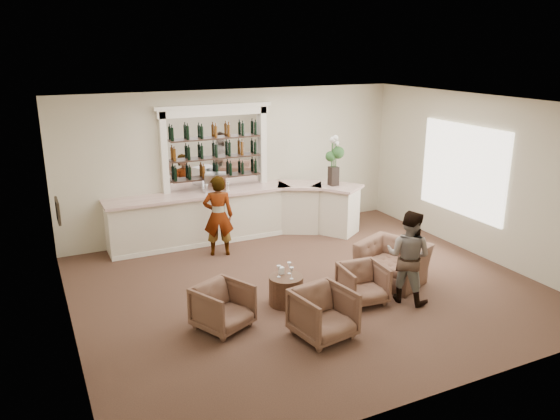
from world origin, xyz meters
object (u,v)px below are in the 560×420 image
(guest, at_px, (408,256))
(flower_vase, at_px, (334,158))
(armchair_right, at_px, (363,283))
(bar_counter, at_px, (238,214))
(cocktail_table, at_px, (286,290))
(armchair_far, at_px, (393,263))
(armchair_left, at_px, (223,307))
(espresso_machine, at_px, (216,182))
(sommelier, at_px, (218,216))
(armchair_center, at_px, (323,314))

(guest, height_order, flower_vase, flower_vase)
(armchair_right, xyz_separation_m, flower_vase, (1.39, 3.35, 1.45))
(bar_counter, xyz_separation_m, cocktail_table, (-0.47, -3.41, -0.32))
(cocktail_table, relative_size, flower_vase, 0.51)
(guest, xyz_separation_m, flower_vase, (0.69, 3.63, 0.98))
(bar_counter, distance_m, flower_vase, 2.52)
(cocktail_table, height_order, flower_vase, flower_vase)
(bar_counter, bearing_deg, flower_vase, -14.51)
(guest, distance_m, flower_vase, 3.82)
(armchair_far, bearing_deg, cocktail_table, -115.64)
(bar_counter, xyz_separation_m, armchair_right, (0.75, -3.90, -0.24))
(armchair_left, distance_m, espresso_machine, 4.14)
(flower_vase, bearing_deg, armchair_right, -112.53)
(bar_counter, height_order, espresso_machine, espresso_machine)
(cocktail_table, xyz_separation_m, sommelier, (-0.25, 2.66, 0.60))
(bar_counter, height_order, guest, guest)
(sommelier, relative_size, flower_vase, 1.48)
(armchair_left, distance_m, flower_vase, 5.19)
(armchair_right, distance_m, armchair_far, 1.06)
(armchair_left, distance_m, armchair_center, 1.55)
(sommelier, bearing_deg, bar_counter, -114.69)
(bar_counter, height_order, armchair_far, bar_counter)
(bar_counter, bearing_deg, armchair_left, -114.65)
(espresso_machine, bearing_deg, cocktail_table, -68.47)
(armchair_far, bearing_deg, armchair_right, -89.30)
(armchair_center, bearing_deg, guest, 4.15)
(bar_counter, distance_m, armchair_far, 3.85)
(cocktail_table, distance_m, flower_vase, 4.16)
(sommelier, distance_m, armchair_left, 3.18)
(sommelier, xyz_separation_m, armchair_center, (0.28, -3.88, -0.47))
(armchair_right, distance_m, espresso_machine, 4.30)
(flower_vase, bearing_deg, armchair_center, -122.38)
(armchair_left, bearing_deg, armchair_right, -29.64)
(armchair_right, bearing_deg, guest, -16.64)
(guest, xyz_separation_m, armchair_right, (-0.70, 0.28, -0.47))
(armchair_far, bearing_deg, guest, -43.82)
(bar_counter, distance_m, armchair_right, 3.98)
(cocktail_table, distance_m, armchair_right, 1.32)
(espresso_machine, bearing_deg, armchair_left, -86.46)
(cocktail_table, height_order, armchair_center, armchair_center)
(bar_counter, height_order, armchair_right, bar_counter)
(espresso_machine, xyz_separation_m, flower_vase, (2.61, -0.65, 0.45))
(armchair_far, relative_size, flower_vase, 1.00)
(armchair_far, bearing_deg, sommelier, -162.65)
(guest, distance_m, armchair_far, 0.89)
(guest, relative_size, flower_vase, 1.41)
(guest, relative_size, armchair_far, 1.40)
(armchair_far, xyz_separation_m, flower_vase, (0.43, 2.89, 1.41))
(bar_counter, xyz_separation_m, espresso_machine, (-0.47, 0.09, 0.77))
(bar_counter, xyz_separation_m, sommelier, (-0.72, -0.75, 0.28))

